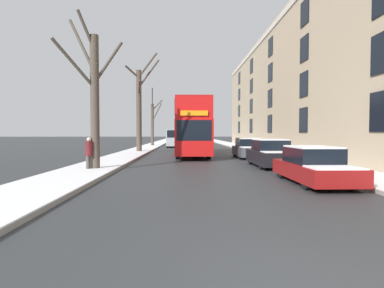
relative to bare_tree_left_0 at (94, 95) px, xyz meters
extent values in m
cube|color=gray|center=(-0.25, 41.86, -3.58)|extent=(2.69, 130.00, 0.13)
cube|color=white|center=(-0.25, 41.86, -3.50)|extent=(2.66, 130.00, 0.03)
cube|color=gray|center=(11.50, 41.86, -3.58)|extent=(2.69, 130.00, 0.13)
cube|color=white|center=(11.50, 41.86, -3.50)|extent=(2.66, 130.00, 0.03)
cube|color=tan|center=(17.35, 15.04, 2.65)|extent=(9.00, 47.59, 12.60)
cube|color=black|center=(12.82, -1.71, -0.88)|extent=(0.08, 1.40, 1.76)
cube|color=black|center=(12.82, 6.66, -0.88)|extent=(0.08, 1.40, 1.76)
cube|color=black|center=(12.82, 15.04, -0.88)|extent=(0.08, 1.40, 1.76)
cube|color=black|center=(12.82, 23.41, -0.88)|extent=(0.08, 1.40, 1.76)
cube|color=black|center=(12.82, 31.79, -0.88)|extent=(0.08, 1.40, 1.76)
cube|color=black|center=(12.82, -1.71, 1.64)|extent=(0.08, 1.40, 1.76)
cube|color=black|center=(12.82, 6.66, 1.64)|extent=(0.08, 1.40, 1.76)
cube|color=black|center=(12.82, 15.04, 1.64)|extent=(0.08, 1.40, 1.76)
cube|color=black|center=(12.82, 23.41, 1.64)|extent=(0.08, 1.40, 1.76)
cube|color=black|center=(12.82, 31.79, 1.64)|extent=(0.08, 1.40, 1.76)
cube|color=black|center=(12.82, 6.66, 4.16)|extent=(0.08, 1.40, 1.76)
cube|color=black|center=(12.82, 15.04, 4.16)|extent=(0.08, 1.40, 1.76)
cube|color=black|center=(12.82, 23.41, 4.16)|extent=(0.08, 1.40, 1.76)
cube|color=black|center=(12.82, 31.79, 4.16)|extent=(0.08, 1.40, 1.76)
cube|color=black|center=(12.82, 6.66, 6.68)|extent=(0.08, 1.40, 1.76)
cube|color=black|center=(12.82, 15.04, 6.68)|extent=(0.08, 1.40, 1.76)
cube|color=black|center=(12.82, 23.41, 6.68)|extent=(0.08, 1.40, 1.76)
cube|color=black|center=(12.82, 31.79, 6.68)|extent=(0.08, 1.40, 1.76)
cube|color=beige|center=(12.81, 15.04, 8.43)|extent=(0.12, 46.64, 0.44)
cylinder|color=#4C4238|center=(0.06, 0.00, -0.40)|extent=(0.42, 0.42, 6.49)
cylinder|color=#4C4238|center=(-0.70, 0.53, 2.50)|extent=(1.69, 1.24, 2.92)
cylinder|color=#4C4238|center=(-0.21, -0.32, 2.96)|extent=(0.73, 0.83, 1.68)
cylinder|color=#4C4238|center=(0.66, 0.24, 1.62)|extent=(1.37, 0.66, 2.13)
cylinder|color=#4C4238|center=(-0.64, -0.69, 1.30)|extent=(1.57, 1.57, 2.02)
cylinder|color=#4C4238|center=(0.05, 13.93, 0.23)|extent=(0.50, 0.50, 7.75)
cylinder|color=#4C4238|center=(0.17, 13.31, 2.35)|extent=(0.43, 1.39, 1.33)
cylinder|color=#4C4238|center=(0.97, 14.25, 3.87)|extent=(2.02, 0.85, 2.80)
cylinder|color=#4C4238|center=(0.92, 13.71, 4.52)|extent=(1.91, 0.65, 2.25)
cylinder|color=#4C4238|center=(-0.47, 13.45, 3.85)|extent=(1.24, 1.16, 1.05)
cylinder|color=#4C4238|center=(-0.11, 27.27, -0.70)|extent=(0.41, 0.41, 5.90)
cylinder|color=#4C4238|center=(0.50, 28.14, 2.17)|extent=(1.40, 1.90, 1.71)
cylinder|color=#4C4238|center=(-0.02, 26.47, 2.91)|extent=(0.34, 1.72, 2.71)
cylinder|color=#4C4238|center=(0.57, 26.73, 1.04)|extent=(1.54, 1.25, 2.49)
cube|color=red|center=(4.97, 9.75, -2.10)|extent=(2.51, 10.32, 2.42)
cube|color=red|center=(4.97, 9.75, -0.18)|extent=(2.46, 10.12, 1.41)
cube|color=#B31212|center=(4.97, 9.75, 0.59)|extent=(2.46, 10.12, 0.12)
cube|color=black|center=(4.97, 9.75, -1.64)|extent=(2.54, 9.08, 1.26)
cube|color=black|center=(4.97, 9.75, -0.11)|extent=(2.54, 9.08, 1.07)
cube|color=black|center=(4.97, 4.61, -1.64)|extent=(2.26, 0.06, 1.32)
cube|color=orange|center=(4.97, 4.60, -0.53)|extent=(1.76, 0.05, 0.32)
cylinder|color=black|center=(3.88, 6.65, -3.14)|extent=(0.30, 1.02, 1.02)
cylinder|color=black|center=(6.06, 6.65, -3.14)|extent=(0.30, 1.02, 1.02)
cylinder|color=black|center=(3.88, 12.64, -3.14)|extent=(0.30, 1.02, 1.02)
cylinder|color=black|center=(6.06, 12.64, -3.14)|extent=(0.30, 1.02, 1.02)
cube|color=maroon|center=(9.08, -3.70, -3.20)|extent=(1.78, 4.20, 0.56)
cube|color=black|center=(9.08, -3.53, -2.64)|extent=(1.53, 2.10, 0.57)
cube|color=white|center=(9.08, -3.53, -2.32)|extent=(1.49, 2.00, 0.06)
cube|color=white|center=(9.08, -5.19, -2.90)|extent=(1.60, 1.10, 0.05)
cylinder|color=black|center=(8.30, -4.96, -3.34)|extent=(0.20, 0.61, 0.61)
cylinder|color=black|center=(9.85, -4.96, -3.34)|extent=(0.20, 0.61, 0.61)
cylinder|color=black|center=(8.30, -2.44, -3.34)|extent=(0.20, 0.61, 0.61)
cylinder|color=black|center=(9.85, -2.44, -3.34)|extent=(0.20, 0.61, 0.61)
cube|color=black|center=(9.08, 1.77, -3.13)|extent=(1.87, 4.21, 0.71)
cube|color=black|center=(9.08, 1.94, -2.48)|extent=(1.60, 2.11, 0.58)
cube|color=white|center=(9.08, 1.94, -2.17)|extent=(1.57, 2.00, 0.05)
cube|color=white|center=(9.08, 0.27, -2.75)|extent=(1.68, 1.10, 0.04)
cylinder|color=black|center=(8.25, 0.51, -3.31)|extent=(0.20, 0.67, 0.67)
cylinder|color=black|center=(9.90, 0.51, -3.31)|extent=(0.20, 0.67, 0.67)
cylinder|color=black|center=(8.25, 3.03, -3.31)|extent=(0.20, 0.67, 0.67)
cylinder|color=black|center=(9.90, 3.03, -3.31)|extent=(0.20, 0.67, 0.67)
cube|color=#474C56|center=(9.08, 7.61, -3.15)|extent=(1.76, 4.02, 0.66)
cube|color=black|center=(9.08, 7.77, -2.53)|extent=(1.52, 2.01, 0.58)
cube|color=white|center=(9.08, 7.77, -2.20)|extent=(1.48, 1.91, 0.07)
cube|color=white|center=(9.08, 6.18, -2.79)|extent=(1.59, 1.05, 0.06)
cylinder|color=black|center=(8.31, 6.40, -3.33)|extent=(0.20, 0.64, 0.64)
cylinder|color=black|center=(9.85, 6.40, -3.33)|extent=(0.20, 0.64, 0.64)
cylinder|color=black|center=(8.31, 8.82, -3.33)|extent=(0.20, 0.64, 0.64)
cylinder|color=black|center=(9.85, 8.82, -3.33)|extent=(0.20, 0.64, 0.64)
cube|color=#9EA3AD|center=(3.05, 25.27, -2.38)|extent=(1.95, 5.60, 2.10)
cube|color=black|center=(3.05, 22.50, -1.90)|extent=(1.72, 0.06, 0.92)
cylinder|color=black|center=(2.19, 23.48, -3.31)|extent=(0.22, 0.68, 0.68)
cylinder|color=black|center=(3.91, 23.48, -3.31)|extent=(0.22, 0.68, 0.68)
cylinder|color=black|center=(2.19, 27.06, -3.31)|extent=(0.22, 0.68, 0.68)
cylinder|color=black|center=(3.91, 27.06, -3.31)|extent=(0.22, 0.68, 0.68)
cylinder|color=#4C4742|center=(-0.12, -0.16, -3.27)|extent=(0.17, 0.17, 0.77)
cylinder|color=#4C4742|center=(-0.22, -0.29, -3.27)|extent=(0.17, 0.17, 0.77)
cylinder|color=#59191E|center=(-0.17, -0.23, -2.55)|extent=(0.36, 0.36, 0.67)
sphere|color=beige|center=(-0.17, -0.23, -2.11)|extent=(0.21, 0.21, 0.21)
camera|label=1|loc=(4.34, -14.48, -1.82)|focal=28.00mm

